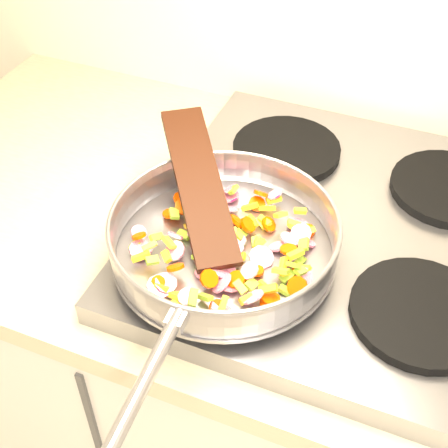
% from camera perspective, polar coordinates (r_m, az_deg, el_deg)
% --- Properties ---
extents(cooktop, '(0.60, 0.60, 0.04)m').
position_cam_1_polar(cooktop, '(1.00, 10.72, -0.79)').
color(cooktop, '#939399').
rests_on(cooktop, counter_top).
extents(grate_fl, '(0.19, 0.19, 0.02)m').
position_cam_1_polar(grate_fl, '(0.91, 0.25, -2.88)').
color(grate_fl, black).
rests_on(grate_fl, cooktop).
extents(grate_fr, '(0.19, 0.19, 0.02)m').
position_cam_1_polar(grate_fr, '(0.88, 17.52, -7.74)').
color(grate_fr, black).
rests_on(grate_fr, cooktop).
extents(grate_bl, '(0.19, 0.19, 0.02)m').
position_cam_1_polar(grate_bl, '(1.11, 5.73, 6.80)').
color(grate_bl, black).
rests_on(grate_bl, cooktop).
extents(saute_pan, '(0.37, 0.54, 0.06)m').
position_cam_1_polar(saute_pan, '(0.88, -0.04, -1.14)').
color(saute_pan, '#9E9EA5').
rests_on(saute_pan, grate_fl).
extents(vegetable_heap, '(0.28, 0.27, 0.04)m').
position_cam_1_polar(vegetable_heap, '(0.88, 0.81, -2.22)').
color(vegetable_heap, yellow).
rests_on(vegetable_heap, saute_pan).
extents(wooden_spatula, '(0.21, 0.26, 0.09)m').
position_cam_1_polar(wooden_spatula, '(0.92, -2.29, 3.68)').
color(wooden_spatula, black).
rests_on(wooden_spatula, saute_pan).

